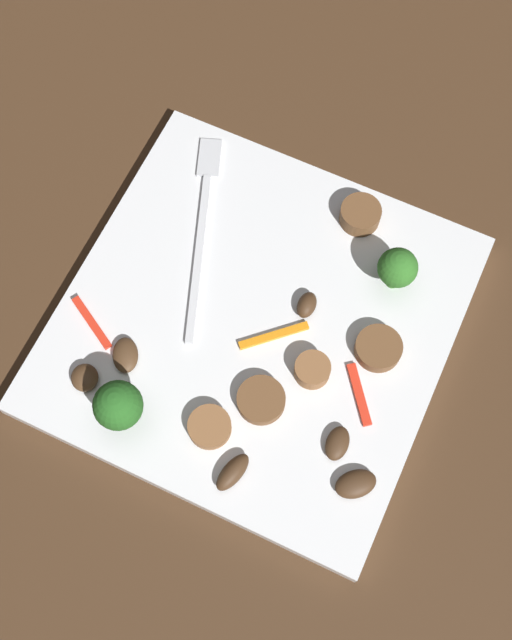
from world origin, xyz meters
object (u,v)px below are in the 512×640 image
(broccoli_floret_0, at_px, (397,268))
(pepper_strip_3, at_px, (92,323))
(sausage_slice_4, at_px, (312,370))
(sausage_slice_0, at_px, (360,215))
(mushroom_3, at_px, (337,443))
(mushroom_1, at_px, (85,378))
(pepper_strip_1, at_px, (359,394))
(sausage_slice_1, at_px, (261,400))
(mushroom_0, at_px, (307,305))
(mushroom_5, at_px, (125,355))
(mushroom_4, at_px, (356,484))
(sausage_slice_3, at_px, (378,348))
(fork, at_px, (202,221))
(sausage_slice_2, at_px, (210,427))
(pepper_strip_2, at_px, (274,336))
(plate, at_px, (256,324))
(mushroom_2, at_px, (233,472))
(broccoli_floret_1, at_px, (118,406))

(broccoli_floret_0, xyz_separation_m, pepper_strip_3, (-0.13, 0.19, -0.02))
(sausage_slice_4, bearing_deg, broccoli_floret_0, -16.10)
(sausage_slice_0, relative_size, mushroom_3, 1.25)
(mushroom_1, relative_size, pepper_strip_1, 0.45)
(sausage_slice_1, relative_size, mushroom_0, 1.65)
(mushroom_5, relative_size, pepper_strip_1, 0.58)
(sausage_slice_0, bearing_deg, sausage_slice_1, 177.47)
(mushroom_0, xyz_separation_m, mushroom_4, (-0.11, -0.09, -0.00))
(sausage_slice_0, distance_m, sausage_slice_3, 0.11)
(fork, distance_m, sausage_slice_2, 0.17)
(pepper_strip_2, bearing_deg, mushroom_1, 128.87)
(plate, xyz_separation_m, fork, (0.06, 0.07, 0.01))
(sausage_slice_4, bearing_deg, mushroom_4, -136.00)
(mushroom_3, bearing_deg, mushroom_1, 100.27)
(broccoli_floret_0, relative_size, sausage_slice_3, 1.20)
(mushroom_3, distance_m, mushroom_5, 0.17)
(sausage_slice_4, height_order, pepper_strip_1, sausage_slice_4)
(sausage_slice_4, relative_size, pepper_strip_2, 0.49)
(fork, bearing_deg, pepper_strip_2, -145.79)
(fork, xyz_separation_m, sausage_slice_1, (-0.11, -0.10, 0.00))
(sausage_slice_3, relative_size, mushroom_0, 1.63)
(plate, xyz_separation_m, mushroom_1, (-0.10, 0.09, 0.01))
(plate, relative_size, mushroom_3, 11.03)
(fork, xyz_separation_m, mushroom_2, (-0.17, -0.11, 0.00))
(mushroom_4, distance_m, mushroom_5, 0.19)
(mushroom_0, xyz_separation_m, pepper_strip_1, (-0.05, -0.06, -0.00))
(sausage_slice_2, distance_m, pepper_strip_3, 0.12)
(mushroom_1, relative_size, mushroom_3, 0.83)
(mushroom_3, bearing_deg, mushroom_2, 130.70)
(sausage_slice_4, height_order, mushroom_5, sausage_slice_4)
(fork, relative_size, mushroom_5, 6.18)
(broccoli_floret_0, xyz_separation_m, sausage_slice_3, (-0.06, -0.01, -0.02))
(sausage_slice_3, bearing_deg, sausage_slice_0, 29.56)
(broccoli_floret_1, relative_size, pepper_strip_2, 0.91)
(mushroom_5, distance_m, pepper_strip_3, 0.04)
(plate, height_order, sausage_slice_0, sausage_slice_0)
(sausage_slice_1, xyz_separation_m, mushroom_0, (0.08, -0.00, 0.00))
(broccoli_floret_0, distance_m, sausage_slice_3, 0.06)
(pepper_strip_1, relative_size, pepper_strip_3, 0.99)
(broccoli_floret_0, height_order, pepper_strip_2, broccoli_floret_0)
(broccoli_floret_0, bearing_deg, pepper_strip_3, 123.58)
(sausage_slice_1, xyz_separation_m, mushroom_1, (-0.04, 0.12, 0.00))
(plate, xyz_separation_m, pepper_strip_3, (-0.06, 0.11, 0.01))
(sausage_slice_0, bearing_deg, fork, 116.09)
(fork, distance_m, broccoli_floret_1, 0.17)
(pepper_strip_2, height_order, pepper_strip_3, same)
(sausage_slice_1, distance_m, sausage_slice_3, 0.10)
(broccoli_floret_1, relative_size, sausage_slice_1, 1.39)
(broccoli_floret_1, bearing_deg, pepper_strip_1, -59.46)
(mushroom_4, bearing_deg, mushroom_5, 85.38)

